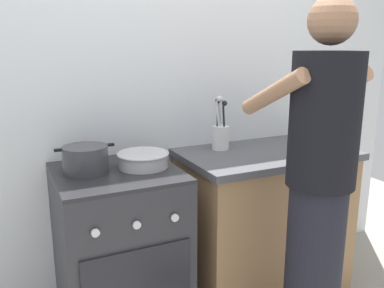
% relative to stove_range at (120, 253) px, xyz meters
% --- Properties ---
extents(back_wall, '(3.20, 0.10, 2.50)m').
position_rel_stove_range_xyz_m(back_wall, '(0.55, 0.35, 0.80)').
color(back_wall, silver).
rests_on(back_wall, ground).
extents(countertop, '(1.00, 0.60, 0.90)m').
position_rel_stove_range_xyz_m(countertop, '(0.90, 0.00, 0.00)').
color(countertop, '#99724C').
rests_on(countertop, ground).
extents(stove_range, '(0.60, 0.62, 0.90)m').
position_rel_stove_range_xyz_m(stove_range, '(0.00, 0.00, 0.00)').
color(stove_range, '#2D2D33').
rests_on(stove_range, ground).
extents(pot, '(0.28, 0.22, 0.13)m').
position_rel_stove_range_xyz_m(pot, '(-0.14, 0.03, 0.52)').
color(pot, '#38383D').
rests_on(pot, stove_range).
extents(mixing_bowl, '(0.27, 0.27, 0.08)m').
position_rel_stove_range_xyz_m(mixing_bowl, '(0.14, 0.00, 0.49)').
color(mixing_bowl, '#B7B7BC').
rests_on(mixing_bowl, stove_range).
extents(utensil_crock, '(0.10, 0.10, 0.32)m').
position_rel_stove_range_xyz_m(utensil_crock, '(0.67, 0.15, 0.54)').
color(utensil_crock, silver).
rests_on(utensil_crock, countertop).
extents(oil_bottle, '(0.06, 0.06, 0.24)m').
position_rel_stove_range_xyz_m(oil_bottle, '(1.14, 0.01, 0.55)').
color(oil_bottle, gold).
rests_on(oil_bottle, countertop).
extents(person, '(0.41, 0.50, 1.70)m').
position_rel_stove_range_xyz_m(person, '(0.76, -0.59, 0.41)').
color(person, black).
rests_on(person, ground).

